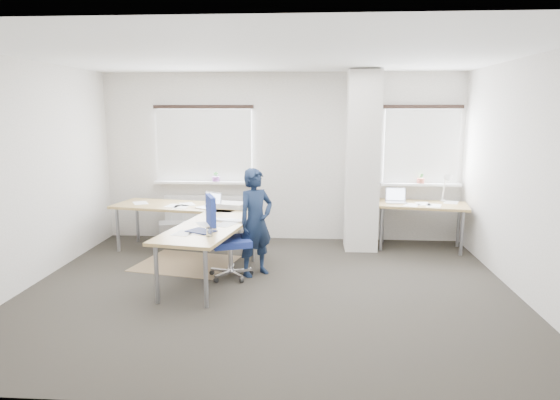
# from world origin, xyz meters

# --- Properties ---
(ground) EXTENTS (6.00, 6.00, 0.00)m
(ground) POSITION_xyz_m (0.00, 0.00, 0.00)
(ground) COLOR #282421
(ground) RESTS_ON ground
(room_shell) EXTENTS (6.04, 5.04, 2.82)m
(room_shell) POSITION_xyz_m (0.18, 0.45, 1.75)
(room_shell) COLOR beige
(room_shell) RESTS_ON ground
(floor_mat) EXTENTS (1.51, 1.35, 0.01)m
(floor_mat) POSITION_xyz_m (-1.29, 0.95, 0.00)
(floor_mat) COLOR olive
(floor_mat) RESTS_ON ground
(white_crate) EXTENTS (0.61, 0.51, 0.31)m
(white_crate) POSITION_xyz_m (-1.80, 2.25, 0.16)
(white_crate) COLOR white
(white_crate) RESTS_ON ground
(desk_main) EXTENTS (2.40, 2.98, 0.96)m
(desk_main) POSITION_xyz_m (-1.12, 0.97, 0.69)
(desk_main) COLOR olive
(desk_main) RESTS_ON ground
(desk_side) EXTENTS (1.50, 0.93, 1.22)m
(desk_side) POSITION_xyz_m (2.25, 2.00, 0.69)
(desk_side) COLOR olive
(desk_side) RESTS_ON ground
(task_chair) EXTENTS (0.65, 0.63, 1.11)m
(task_chair) POSITION_xyz_m (-0.58, 0.38, 0.31)
(task_chair) COLOR navy
(task_chair) RESTS_ON ground
(person) EXTENTS (0.62, 0.61, 1.44)m
(person) POSITION_xyz_m (-0.22, 0.55, 0.72)
(person) COLOR #101C32
(person) RESTS_ON ground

